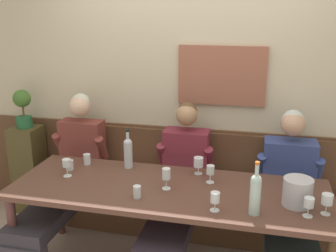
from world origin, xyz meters
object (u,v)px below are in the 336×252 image
object	(u,v)px
wine_glass_center_front	(215,198)
wine_glass_mid_left	(67,164)
person_left_seat	(67,176)
potted_plant	(23,106)
wine_bottle_amber_mid	(255,193)
water_tumbler_left	(87,159)
wine_glass_near_bucket	(327,200)
water_tumbler_center	(69,165)
wine_glass_right_end	(166,175)
wall_bench	(184,203)
person_center_left_seat	(178,188)
wine_glass_by_bottle	(210,171)
wine_glass_left_end	(198,163)
wine_bottle_green_tall	(128,152)
dining_table	(168,197)
person_right_seat	(290,200)
water_tumbler_right	(137,192)
wine_glass_mid_right	(309,203)
ice_bucket	(298,192)

from	to	relation	value
wine_glass_center_front	wine_glass_mid_left	bearing A→B (deg)	166.75
person_left_seat	potted_plant	size ratio (longest dim) A/B	3.37
wine_bottle_amber_mid	water_tumbler_left	size ratio (longest dim) A/B	4.07
wine_glass_near_bucket	water_tumbler_center	size ratio (longest dim) A/B	1.77
person_left_seat	wine_glass_right_end	size ratio (longest dim) A/B	7.90
wall_bench	person_center_left_seat	distance (m)	0.49
person_center_left_seat	wine_glass_by_bottle	distance (m)	0.40
wine_glass_mid_left	wine_glass_left_end	distance (m)	1.06
wine_bottle_amber_mid	wine_glass_left_end	xyz separation A→B (m)	(-0.46, 0.56, -0.06)
wine_bottle_green_tall	water_tumbler_left	xyz separation A→B (m)	(-0.37, -0.01, -0.10)
wine_glass_mid_left	wine_glass_center_front	world-z (taller)	wine_glass_mid_left
dining_table	water_tumbler_center	world-z (taller)	water_tumbler_center
person_right_seat	wine_glass_center_front	bearing A→B (deg)	-132.39
wall_bench	water_tumbler_right	distance (m)	1.04
wine_glass_mid_left	potted_plant	xyz separation A→B (m)	(-0.81, 0.69, 0.26)
wine_glass_near_bucket	potted_plant	bearing A→B (deg)	162.48
water_tumbler_right	water_tumbler_center	bearing A→B (deg)	153.17
wine_bottle_green_tall	water_tumbler_center	xyz separation A→B (m)	(-0.47, -0.15, -0.10)
wall_bench	wine_glass_mid_right	distance (m)	1.43
wall_bench	wine_glass_center_front	world-z (taller)	wall_bench
wine_glass_left_end	water_tumbler_center	xyz separation A→B (m)	(-1.06, -0.16, -0.05)
dining_table	wine_glass_by_bottle	distance (m)	0.38
person_center_left_seat	wine_glass_mid_left	size ratio (longest dim) A/B	8.72
person_center_left_seat	wine_glass_by_bottle	size ratio (longest dim) A/B	9.03
wall_bench	water_tumbler_center	xyz separation A→B (m)	(-0.88, -0.53, 0.52)
wine_glass_by_bottle	water_tumbler_left	bearing A→B (deg)	173.20
wine_glass_left_end	water_tumbler_center	distance (m)	1.08
wall_bench	person_center_left_seat	world-z (taller)	person_center_left_seat
wine_bottle_amber_mid	wine_glass_mid_right	size ratio (longest dim) A/B	2.77
person_right_seat	wine_bottle_amber_mid	size ratio (longest dim) A/B	3.44
wine_glass_center_front	wine_bottle_green_tall	bearing A→B (deg)	144.38
wine_glass_near_bucket	person_right_seat	bearing A→B (deg)	111.27
water_tumbler_center	water_tumbler_right	size ratio (longest dim) A/B	0.90
person_left_seat	person_center_left_seat	bearing A→B (deg)	0.35
dining_table	wine_glass_center_front	bearing A→B (deg)	-35.57
wine_bottle_amber_mid	wine_glass_right_end	size ratio (longest dim) A/B	2.25
wine_glass_mid_left	wine_glass_near_bucket	distance (m)	1.94
water_tumbler_center	ice_bucket	bearing A→B (deg)	-6.64
person_center_left_seat	person_left_seat	bearing A→B (deg)	-179.65
dining_table	water_tumbler_center	bearing A→B (deg)	170.68
dining_table	wine_glass_mid_left	xyz separation A→B (m)	(-0.84, 0.01, 0.18)
wine_glass_center_front	wine_glass_mid_right	bearing A→B (deg)	5.95
wine_bottle_amber_mid	potted_plant	distance (m)	2.49
ice_bucket	water_tumbler_right	bearing A→B (deg)	-172.37
wine_glass_mid_right	wine_glass_right_end	world-z (taller)	wine_glass_right_end
wine_glass_mid_left	wine_glass_mid_right	bearing A→B (deg)	-7.06
person_left_seat	ice_bucket	bearing A→B (deg)	-10.76
wall_bench	wine_glass_mid_right	xyz separation A→B (m)	(0.98, -0.88, 0.57)
wine_glass_mid_left	wine_bottle_green_tall	bearing A→B (deg)	34.18
dining_table	wine_glass_mid_right	world-z (taller)	wine_glass_mid_right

